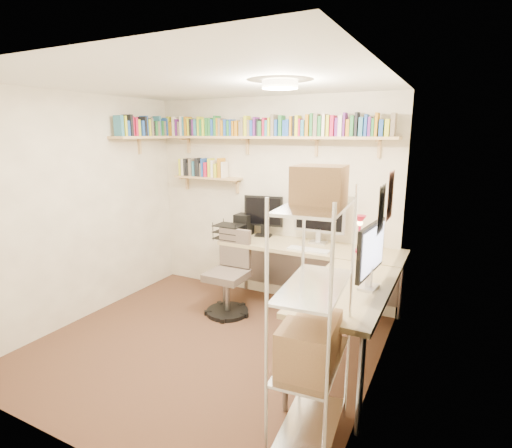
{
  "coord_description": "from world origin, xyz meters",
  "views": [
    {
      "loc": [
        2.11,
        -2.98,
        2.07
      ],
      "look_at": [
        0.3,
        0.55,
        1.17
      ],
      "focal_mm": 28.0,
      "sensor_mm": 36.0,
      "label": 1
    }
  ],
  "objects": [
    {
      "name": "wall_shelves",
      "position": [
        -0.44,
        1.3,
        2.03
      ],
      "size": [
        3.12,
        1.09,
        0.8
      ],
      "color": "#DEBA7D",
      "rests_on": "ground"
    },
    {
      "name": "wire_rack",
      "position": [
        1.37,
        -0.77,
        1.03
      ],
      "size": [
        0.43,
        0.79,
        1.89
      ],
      "rotation": [
        0.0,
        0.0,
        0.09
      ],
      "color": "silver",
      "rests_on": "ground"
    },
    {
      "name": "corner_desk",
      "position": [
        0.7,
        0.94,
        0.8
      ],
      "size": [
        2.17,
        2.11,
        1.41
      ],
      "color": "#CDB285",
      "rests_on": "ground"
    },
    {
      "name": "ground",
      "position": [
        0.0,
        0.0,
        0.0
      ],
      "size": [
        3.2,
        3.2,
        0.0
      ],
      "primitive_type": "plane",
      "color": "#422E1C",
      "rests_on": "ground"
    },
    {
      "name": "room_shell",
      "position": [
        0.0,
        0.0,
        1.55
      ],
      "size": [
        3.24,
        3.04,
        2.52
      ],
      "color": "#C1B59D",
      "rests_on": "ground"
    },
    {
      "name": "office_chair",
      "position": [
        -0.17,
        0.78,
        0.41
      ],
      "size": [
        0.51,
        0.53,
        0.98
      ],
      "rotation": [
        0.0,
        0.0,
        0.01
      ],
      "color": "black",
      "rests_on": "ground"
    }
  ]
}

